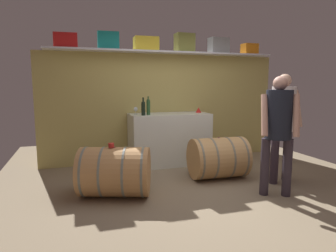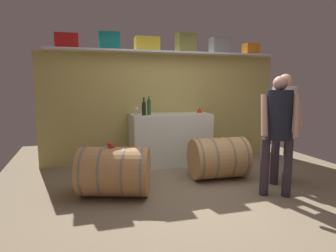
# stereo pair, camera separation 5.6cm
# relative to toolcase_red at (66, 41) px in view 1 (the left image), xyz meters

# --- Properties ---
(ground_plane) EXTENTS (5.83, 7.22, 0.02)m
(ground_plane) POSITION_rel_toolcase_red_xyz_m (1.75, -1.36, -2.20)
(ground_plane) COLOR #86755B
(back_wall_panel) EXTENTS (4.63, 0.10, 2.04)m
(back_wall_panel) POSITION_rel_toolcase_red_xyz_m (1.75, 0.15, -1.17)
(back_wall_panel) COLOR tan
(back_wall_panel) RESTS_ON ground
(high_shelf_board) EXTENTS (4.26, 0.40, 0.03)m
(high_shelf_board) POSITION_rel_toolcase_red_xyz_m (1.75, 0.00, -0.14)
(high_shelf_board) COLOR silver
(high_shelf_board) RESTS_ON back_wall_panel
(toolcase_red) EXTENTS (0.38, 0.28, 0.24)m
(toolcase_red) POSITION_rel_toolcase_red_xyz_m (0.00, 0.00, 0.00)
(toolcase_red) COLOR red
(toolcase_red) RESTS_ON high_shelf_board
(toolcase_teal) EXTENTS (0.37, 0.20, 0.30)m
(toolcase_teal) POSITION_rel_toolcase_red_xyz_m (0.70, 0.00, 0.03)
(toolcase_teal) COLOR #147E79
(toolcase_teal) RESTS_ON high_shelf_board
(toolcase_yellow) EXTENTS (0.44, 0.29, 0.24)m
(toolcase_yellow) POSITION_rel_toolcase_red_xyz_m (1.37, 0.00, 0.00)
(toolcase_yellow) COLOR yellow
(toolcase_yellow) RESTS_ON high_shelf_board
(toolcase_olive) EXTENTS (0.36, 0.25, 0.34)m
(toolcase_olive) POSITION_rel_toolcase_red_xyz_m (2.11, 0.00, 0.05)
(toolcase_olive) COLOR olive
(toolcase_olive) RESTS_ON high_shelf_board
(toolcase_grey) EXTENTS (0.39, 0.24, 0.30)m
(toolcase_grey) POSITION_rel_toolcase_red_xyz_m (2.82, 0.00, 0.03)
(toolcase_grey) COLOR gray
(toolcase_grey) RESTS_ON high_shelf_board
(toolcase_orange) EXTENTS (0.30, 0.22, 0.21)m
(toolcase_orange) POSITION_rel_toolcase_red_xyz_m (3.52, 0.00, -0.01)
(toolcase_orange) COLOR orange
(toolcase_orange) RESTS_ON high_shelf_board
(work_cabinet) EXTENTS (1.45, 0.64, 0.94)m
(work_cabinet) POSITION_rel_toolcase_red_xyz_m (1.74, -0.23, -1.72)
(work_cabinet) COLOR white
(work_cabinet) RESTS_ON ground
(wine_bottle_green) EXTENTS (0.06, 0.06, 0.32)m
(wine_bottle_green) POSITION_rel_toolcase_red_xyz_m (1.32, -0.33, -1.10)
(wine_bottle_green) COLOR #2A542C
(wine_bottle_green) RESTS_ON work_cabinet
(wine_bottle_dark) EXTENTS (0.07, 0.07, 0.31)m
(wine_bottle_dark) POSITION_rel_toolcase_red_xyz_m (1.22, -0.39, -1.11)
(wine_bottle_dark) COLOR black
(wine_bottle_dark) RESTS_ON work_cabinet
(wine_glass) EXTENTS (0.07, 0.07, 0.13)m
(wine_glass) POSITION_rel_toolcase_red_xyz_m (1.13, -0.16, -1.16)
(wine_glass) COLOR white
(wine_glass) RESTS_ON work_cabinet
(red_funnel) EXTENTS (0.11, 0.11, 0.10)m
(red_funnel) POSITION_rel_toolcase_red_xyz_m (2.33, -0.20, -1.20)
(red_funnel) COLOR red
(red_funnel) RESTS_ON work_cabinet
(wine_barrel_near) EXTENTS (1.06, 0.90, 0.67)m
(wine_barrel_near) POSITION_rel_toolcase_red_xyz_m (0.56, -1.54, -1.86)
(wine_barrel_near) COLOR tan
(wine_barrel_near) RESTS_ON ground
(wine_barrel_far) EXTENTS (0.88, 0.68, 0.65)m
(wine_barrel_far) POSITION_rel_toolcase_red_xyz_m (2.22, -1.26, -1.86)
(wine_barrel_far) COLOR tan
(wine_barrel_far) RESTS_ON ground
(tasting_cup) EXTENTS (0.07, 0.07, 0.06)m
(tasting_cup) POSITION_rel_toolcase_red_xyz_m (0.52, -1.54, -1.50)
(tasting_cup) COLOR red
(tasting_cup) RESTS_ON wine_barrel_near
(winemaker_pouring) EXTENTS (0.52, 0.45, 1.62)m
(winemaker_pouring) POSITION_rel_toolcase_red_xyz_m (3.02, -1.73, -1.19)
(winemaker_pouring) COLOR #352933
(winemaker_pouring) RESTS_ON ground
(visitor_tasting) EXTENTS (0.51, 0.44, 1.58)m
(visitor_tasting) POSITION_rel_toolcase_red_xyz_m (2.59, -2.18, -1.22)
(visitor_tasting) COLOR #352C37
(visitor_tasting) RESTS_ON ground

